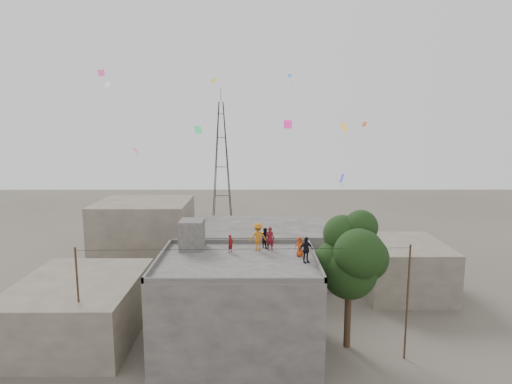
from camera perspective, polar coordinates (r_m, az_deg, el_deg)
ground at (r=29.70m, az=-2.44°, el=-20.35°), size 140.00×140.00×0.00m
main_building at (r=28.33m, az=-2.48°, el=-14.96°), size 10.00×8.00×6.10m
parapet at (r=27.20m, az=-2.53°, el=-8.78°), size 10.00×8.00×0.30m
stair_head_box at (r=29.75m, az=-8.53°, el=-5.62°), size 1.60×1.80×2.00m
neighbor_west at (r=32.88m, az=-22.48°, el=-14.16°), size 8.00×10.00×4.00m
neighbor_north at (r=41.67m, az=1.08°, el=-7.84°), size 12.00×9.00×5.00m
neighbor_northwest at (r=44.71m, az=-14.62°, el=-5.63°), size 9.00×8.00×7.00m
neighbor_east at (r=40.07m, az=18.87°, el=-9.47°), size 7.00×8.00×4.40m
tree at (r=28.48m, az=12.67°, el=-8.49°), size 4.90×4.60×9.10m
utility_line at (r=26.86m, az=-1.50°, el=-14.53°), size 20.12×0.62×7.40m
transmission_tower at (r=66.31m, az=-4.60°, el=4.19°), size 2.97×2.97×20.01m
person_red_adult at (r=29.17m, az=1.87°, el=-6.20°), size 0.68×0.55×1.62m
person_orange_child at (r=27.99m, az=5.86°, el=-7.24°), size 0.73×0.59×1.29m
person_dark_child at (r=29.75m, az=1.21°, el=-6.11°), size 0.85×0.86×1.40m
person_dark_adult at (r=26.71m, az=6.67°, el=-7.67°), size 1.03×0.77×1.63m
person_orange_adult at (r=29.02m, az=0.25°, el=-6.01°), size 1.34×0.96×1.88m
person_red_child at (r=28.71m, az=-3.42°, el=-6.88°), size 0.50×0.53×1.21m
kites at (r=32.13m, az=-1.12°, el=10.42°), size 21.17×17.53×9.76m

